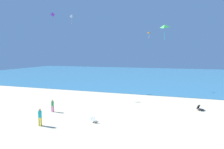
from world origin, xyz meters
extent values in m
plane|color=beige|center=(0.00, 10.00, 0.00)|extent=(120.00, 120.00, 0.00)
cube|color=teal|center=(0.00, 50.13, 0.03)|extent=(120.00, 60.00, 0.05)
cube|color=black|center=(9.18, 13.79, 0.15)|extent=(0.78, 0.78, 0.03)
cube|color=black|center=(8.94, 13.96, 0.37)|extent=(0.48, 0.56, 0.45)
cylinder|color=#B7B7BC|center=(9.48, 13.92, 0.07)|extent=(0.02, 0.02, 0.15)
cylinder|color=#B7B7BC|center=(9.15, 13.46, 0.07)|extent=(0.02, 0.02, 0.15)
cube|color=white|center=(-1.17, 6.69, 0.17)|extent=(0.55, 0.52, 0.03)
cube|color=white|center=(-1.20, 6.44, 0.37)|extent=(0.51, 0.25, 0.41)
cylinder|color=#B7B7BC|center=(-1.39, 6.86, 0.09)|extent=(0.02, 0.02, 0.17)
cylinder|color=#B7B7BC|center=(-0.91, 6.79, 0.09)|extent=(0.02, 0.02, 0.17)
cylinder|color=#D8599E|center=(-6.88, 8.16, 0.35)|extent=(0.12, 0.12, 0.69)
cylinder|color=#D8599E|center=(-6.75, 8.24, 0.35)|extent=(0.12, 0.12, 0.69)
cylinder|color=green|center=(-6.82, 8.20, 0.95)|extent=(0.38, 0.38, 0.52)
sphere|color=beige|center=(-6.82, 8.20, 1.30)|extent=(0.19, 0.19, 0.19)
cylinder|color=yellow|center=(-5.46, 4.26, 0.39)|extent=(0.14, 0.14, 0.78)
cylinder|color=yellow|center=(-5.33, 4.38, 0.39)|extent=(0.14, 0.14, 0.78)
cylinder|color=#19ADB2|center=(-5.40, 4.32, 1.08)|extent=(0.44, 0.44, 0.59)
sphere|color=tan|center=(-5.40, 4.32, 1.47)|extent=(0.22, 0.22, 0.22)
cone|color=white|center=(-11.27, 20.78, 13.21)|extent=(0.80, 0.74, 0.70)
cylinder|color=pink|center=(-11.27, 20.78, 12.40)|extent=(0.13, 0.10, 1.17)
pyramid|color=orange|center=(1.74, 25.48, 10.39)|extent=(0.72, 0.65, 0.33)
cylinder|color=white|center=(1.72, 25.51, 9.66)|extent=(0.04, 0.04, 0.69)
pyramid|color=green|center=(4.95, 12.01, 9.48)|extent=(1.01, 0.89, 0.47)
cylinder|color=#1EADAD|center=(4.97, 12.05, 8.45)|extent=(0.10, 0.21, 0.94)
cube|color=purple|center=(-11.65, 15.74, 12.47)|extent=(0.56, 0.44, 0.67)
cylinder|color=purple|center=(-11.65, 15.74, 11.87)|extent=(0.05, 0.05, 0.74)
camera|label=1|loc=(5.80, -9.32, 6.46)|focal=30.00mm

